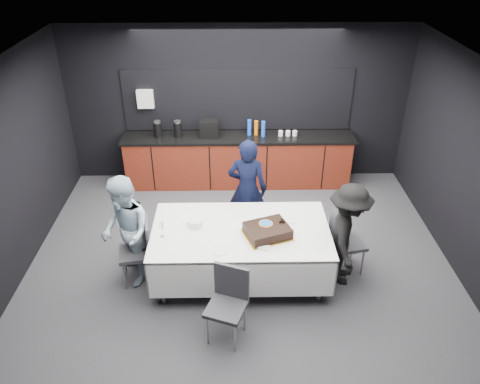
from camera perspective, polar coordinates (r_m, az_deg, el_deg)
name	(u,v)px	position (r m, az deg, el deg)	size (l,w,h in m)	color
ground	(240,257)	(6.90, 0.01, -7.93)	(6.00, 6.00, 0.00)	#3D3D42
room_shell	(240,141)	(5.91, 0.02, 6.23)	(6.04, 5.04, 2.82)	white
kitchenette	(237,156)	(8.47, -0.35, 4.43)	(4.10, 0.64, 2.05)	#57190D
party_table	(241,238)	(6.19, 0.08, -5.64)	(2.32, 1.32, 0.78)	#99999E
cake_assembly	(267,231)	(5.97, 3.37, -4.74)	(0.70, 0.63, 0.18)	#EABC44
plate_stack	(195,223)	(6.17, -5.46, -3.75)	(0.20, 0.20, 0.10)	white
loose_plate_near	(220,250)	(5.75, -2.44, -7.12)	(0.22, 0.22, 0.01)	white
loose_plate_right_a	(292,219)	(6.32, 6.35, -3.35)	(0.21, 0.21, 0.01)	white
loose_plate_right_b	(319,246)	(5.90, 9.64, -6.47)	(0.20, 0.20, 0.01)	white
loose_plate_far	(240,214)	(6.39, -0.03, -2.75)	(0.18, 0.18, 0.01)	white
fork_pile	(264,247)	(5.79, 2.94, -6.76)	(0.15, 0.09, 0.02)	white
champagne_flute	(161,226)	(5.97, -9.58, -4.13)	(0.06, 0.06, 0.22)	white
chair_left	(141,247)	(6.35, -12.01, -6.54)	(0.49, 0.49, 0.92)	#313136
chair_right	(343,239)	(6.50, 12.46, -5.59)	(0.50, 0.50, 0.92)	#313136
chair_near	(228,298)	(5.49, -1.42, -12.82)	(0.54, 0.54, 0.92)	#313136
person_center	(247,189)	(6.92, 0.90, 0.33)	(0.59, 0.38, 1.60)	black
person_left	(126,232)	(6.24, -13.75, -4.77)	(0.76, 0.59, 1.56)	#9DB6C5
person_right	(347,235)	(6.24, 12.92, -5.15)	(0.95, 0.54, 1.46)	black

